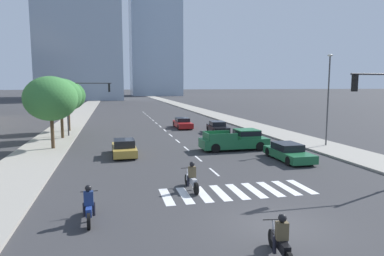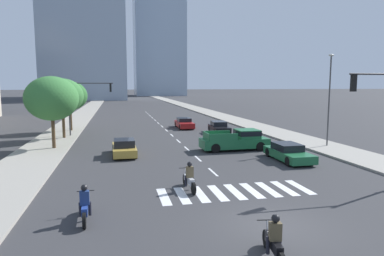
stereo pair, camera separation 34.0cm
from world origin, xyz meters
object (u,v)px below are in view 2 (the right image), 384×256
(sedan_gold_0, at_px, (124,148))
(sedan_green_2, at_px, (288,153))
(motorcycle_third, at_px, (189,179))
(traffic_signal_far, at_px, (86,97))
(street_lamp_east, at_px, (329,93))
(motorcycle_trailing, at_px, (274,242))
(street_tree_second, at_px, (62,96))
(street_tree_third, at_px, (70,96))
(street_tree_nearest, at_px, (52,99))
(motorcycle_lead, at_px, (85,206))
(pickup_truck, at_px, (237,140))
(sedan_black_1, at_px, (219,128))
(sedan_red_3, at_px, (184,123))

(sedan_gold_0, relative_size, sedan_green_2, 0.92)
(motorcycle_third, xyz_separation_m, traffic_signal_far, (-6.59, 20.32, 3.53))
(sedan_gold_0, relative_size, street_lamp_east, 0.55)
(motorcycle_trailing, height_order, sedan_gold_0, motorcycle_trailing)
(street_tree_second, bearing_deg, street_tree_third, 90.00)
(street_tree_third, bearing_deg, sedan_green_2, -48.55)
(street_tree_nearest, distance_m, street_tree_third, 11.31)
(motorcycle_lead, height_order, motorcycle_trailing, same)
(pickup_truck, distance_m, street_tree_third, 21.09)
(motorcycle_lead, bearing_deg, street_tree_second, 7.81)
(motorcycle_lead, xyz_separation_m, sedan_green_2, (13.15, 8.26, -0.03))
(sedan_black_1, bearing_deg, street_tree_third, -101.82)
(motorcycle_lead, distance_m, street_tree_second, 22.51)
(street_tree_second, bearing_deg, sedan_black_1, 2.76)
(motorcycle_lead, height_order, street_tree_nearest, street_tree_nearest)
(motorcycle_trailing, xyz_separation_m, sedan_red_3, (3.64, 32.50, -0.00))
(sedan_gold_0, height_order, street_tree_second, street_tree_second)
(street_tree_third, bearing_deg, street_tree_nearest, -90.00)
(motorcycle_third, relative_size, sedan_black_1, 0.47)
(sedan_red_3, distance_m, street_lamp_east, 18.79)
(street_tree_second, xyz_separation_m, street_tree_third, (0.00, 5.59, -0.14))
(motorcycle_lead, height_order, street_lamp_east, street_lamp_east)
(motorcycle_trailing, bearing_deg, street_lamp_east, -28.89)
(sedan_green_2, bearing_deg, motorcycle_third, -57.24)
(sedan_red_3, bearing_deg, motorcycle_trailing, -5.61)
(sedan_gold_0, xyz_separation_m, traffic_signal_far, (-3.55, 10.80, 3.53))
(sedan_gold_0, bearing_deg, sedan_red_3, -27.38)
(motorcycle_lead, bearing_deg, street_lamp_east, -59.10)
(pickup_truck, xyz_separation_m, sedan_black_1, (1.41, 9.83, -0.21))
(sedan_gold_0, bearing_deg, motorcycle_third, -163.21)
(pickup_truck, relative_size, sedan_black_1, 1.19)
(traffic_signal_far, bearing_deg, motorcycle_trailing, -74.64)
(street_tree_second, bearing_deg, street_lamp_east, -22.79)
(sedan_gold_0, xyz_separation_m, street_lamp_east, (17.15, -0.24, 4.05))
(motorcycle_third, height_order, sedan_green_2, motorcycle_third)
(motorcycle_third, relative_size, sedan_red_3, 0.46)
(motorcycle_third, height_order, sedan_gold_0, motorcycle_third)
(sedan_red_3, bearing_deg, street_tree_third, -86.74)
(sedan_red_3, bearing_deg, sedan_gold_0, -25.72)
(sedan_gold_0, relative_size, street_tree_second, 0.73)
(street_tree_third, bearing_deg, sedan_red_3, 2.49)
(sedan_red_3, distance_m, traffic_signal_far, 12.72)
(motorcycle_trailing, xyz_separation_m, street_tree_nearest, (-9.71, 20.61, 3.65))
(pickup_truck, relative_size, street_tree_second, 0.96)
(motorcycle_trailing, height_order, motorcycle_third, same)
(pickup_truck, relative_size, street_lamp_east, 0.72)
(motorcycle_trailing, bearing_deg, traffic_signal_far, 24.41)
(motorcycle_third, distance_m, street_tree_nearest, 16.15)
(sedan_red_3, xyz_separation_m, traffic_signal_far, (-11.28, -4.70, 3.53))
(sedan_green_2, relative_size, sedan_red_3, 0.96)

